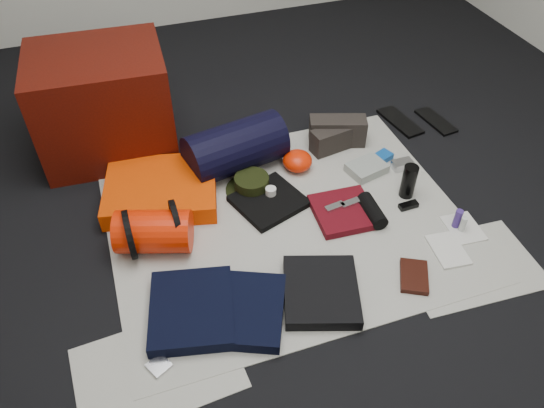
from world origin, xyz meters
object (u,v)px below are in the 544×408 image
object	(u,v)px
compact_camera	(402,165)
red_cabinet	(103,104)
sleeping_pad	(161,189)
paperback_book	(414,276)
navy_duffel	(235,148)
stuff_sack	(154,231)
water_bottle	(409,181)

from	to	relation	value
compact_camera	red_cabinet	bearing A→B (deg)	154.05
sleeping_pad	compact_camera	bearing A→B (deg)	-8.44
paperback_book	sleeping_pad	bearing A→B (deg)	164.95
navy_duffel	compact_camera	bearing A→B (deg)	-30.50
compact_camera	paperback_book	size ratio (longest dim) A/B	0.61
stuff_sack	navy_duffel	distance (m)	0.64
water_bottle	paperback_book	xyz separation A→B (m)	(-0.23, -0.47, -0.08)
compact_camera	paperback_book	bearing A→B (deg)	-115.08
sleeping_pad	water_bottle	size ratio (longest dim) A/B	2.99
navy_duffel	paperback_book	xyz separation A→B (m)	(0.50, -0.94, -0.12)
navy_duffel	compact_camera	world-z (taller)	navy_duffel
stuff_sack	water_bottle	distance (m)	1.21
paperback_book	red_cabinet	bearing A→B (deg)	156.79
sleeping_pad	paperback_book	distance (m)	1.24
water_bottle	sleeping_pad	bearing A→B (deg)	161.81
navy_duffel	water_bottle	size ratio (longest dim) A/B	2.82
stuff_sack	paperback_book	bearing A→B (deg)	-28.10
sleeping_pad	stuff_sack	xyz separation A→B (m)	(-0.08, -0.32, 0.05)
red_cabinet	compact_camera	xyz separation A→B (m)	(1.39, -0.68, -0.25)
navy_duffel	red_cabinet	bearing A→B (deg)	133.94
water_bottle	paperback_book	size ratio (longest dim) A/B	1.02
sleeping_pad	water_bottle	bearing A→B (deg)	-18.19
stuff_sack	navy_duffel	xyz separation A→B (m)	(0.49, 0.41, 0.03)
stuff_sack	water_bottle	xyz separation A→B (m)	(1.21, -0.06, -0.01)
red_cabinet	water_bottle	distance (m)	1.58
navy_duffel	compact_camera	size ratio (longest dim) A/B	4.69
stuff_sack	compact_camera	size ratio (longest dim) A/B	3.05
navy_duffel	water_bottle	distance (m)	0.87
paperback_book	compact_camera	bearing A→B (deg)	92.80
red_cabinet	water_bottle	world-z (taller)	red_cabinet
water_bottle	compact_camera	world-z (taller)	water_bottle
stuff_sack	water_bottle	bearing A→B (deg)	-2.64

